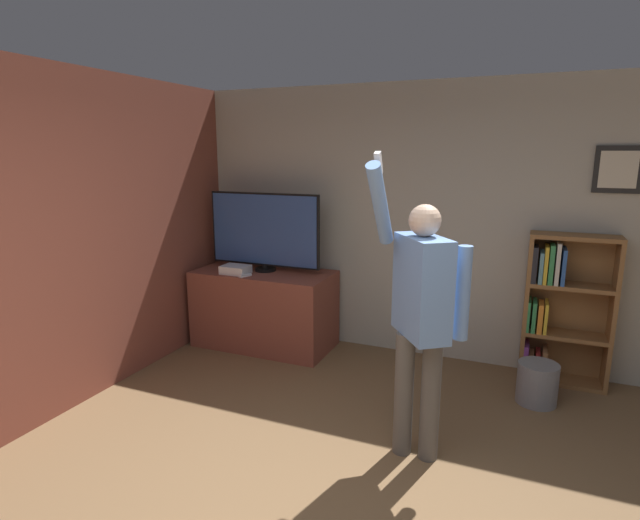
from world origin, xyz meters
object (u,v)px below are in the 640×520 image
bookshelf (559,309)px  person (421,308)px  television (264,231)px  game_console (236,270)px  waste_bin (537,383)px

bookshelf → person: 1.91m
television → game_console: size_ratio=4.45×
person → television: bearing=-162.4°
bookshelf → person: bearing=-119.2°
television → bookshelf: 2.90m
bookshelf → person: (-0.91, -1.63, 0.38)m
person → waste_bin: person is taller
game_console → bookshelf: bookshelf is taller
bookshelf → waste_bin: size_ratio=3.92×
bookshelf → waste_bin: bookshelf is taller
television → waste_bin: 2.92m
bookshelf → game_console: bearing=-171.6°
television → game_console: bearing=-134.2°
game_console → waste_bin: game_console is taller
game_console → bookshelf: (3.05, 0.45, -0.18)m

